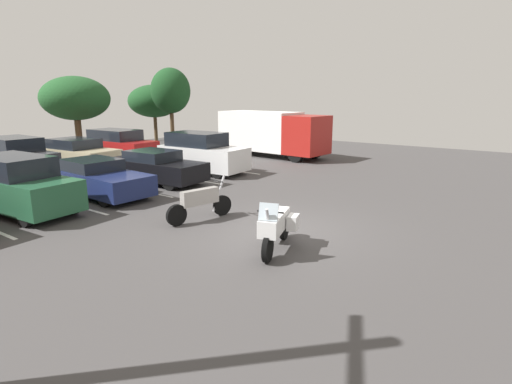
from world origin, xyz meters
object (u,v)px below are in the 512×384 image
at_px(motorcycle_touring, 276,226).
at_px(car_green, 19,185).
at_px(car_black, 155,167).
at_px(car_far_champagne, 78,153).
at_px(car_far_charcoal, 17,157).
at_px(car_far_red, 118,145).
at_px(car_white, 202,153).
at_px(motorcycle_second, 201,202).
at_px(car_navy, 98,178).
at_px(box_truck, 272,132).

xyz_separation_m(motorcycle_touring, car_green, (-1.99, 8.43, 0.27)).
xyz_separation_m(car_black, car_far_champagne, (0.14, 6.07, 0.07)).
bearing_deg(car_black, motorcycle_touring, -113.13).
bearing_deg(car_far_charcoal, car_green, -114.35).
relative_size(car_green, car_far_red, 0.89).
distance_m(car_black, car_white, 2.94).
distance_m(car_green, car_far_champagne, 8.50).
height_order(motorcycle_second, car_far_charcoal, car_far_charcoal).
distance_m(motorcycle_touring, motorcycle_second, 3.29).
relative_size(car_green, car_far_champagne, 0.93).
xyz_separation_m(car_black, car_white, (2.93, -0.04, 0.27)).
height_order(car_navy, car_far_red, car_far_red).
height_order(car_white, car_far_charcoal, car_white).
height_order(car_navy, car_black, car_black).
bearing_deg(car_green, car_far_champagne, 47.01).
relative_size(motorcycle_second, car_white, 0.51).
distance_m(car_white, car_far_champagne, 6.71).
distance_m(car_navy, box_truck, 12.25).
bearing_deg(car_black, car_far_charcoal, 111.96).
height_order(motorcycle_touring, car_far_red, car_far_red).
relative_size(car_black, car_white, 1.08).
bearing_deg(box_truck, car_far_red, 135.75).
bearing_deg(motorcycle_second, car_far_red, 63.99).
distance_m(car_navy, car_far_champagne, 6.82).
bearing_deg(car_far_red, box_truck, -44.25).
distance_m(car_white, car_far_red, 6.55).
distance_m(car_black, car_far_charcoal, 7.04).
bearing_deg(box_truck, car_white, -177.94).
xyz_separation_m(motorcycle_second, car_far_red, (5.81, 11.90, 0.31)).
bearing_deg(car_green, car_navy, 1.35).
relative_size(motorcycle_second, car_far_red, 0.46).
relative_size(motorcycle_second, box_truck, 0.32).
relative_size(car_green, car_navy, 0.92).
xyz_separation_m(car_navy, car_black, (2.80, 0.08, 0.03)).
relative_size(motorcycle_touring, car_far_charcoal, 0.48).
relative_size(car_green, car_black, 0.91).
relative_size(car_white, car_far_charcoal, 0.99).
height_order(car_green, car_far_red, car_green).
height_order(car_navy, box_truck, box_truck).
xyz_separation_m(car_far_red, box_truck, (6.49, -6.32, 0.60)).
bearing_deg(car_far_charcoal, car_far_champagne, -9.33).
height_order(motorcycle_touring, car_white, car_white).
relative_size(car_navy, car_black, 0.99).
relative_size(motorcycle_touring, car_green, 0.50).
xyz_separation_m(car_far_charcoal, car_far_champagne, (2.78, -0.46, -0.12)).
distance_m(motorcycle_touring, box_truck, 15.77).
relative_size(car_navy, box_truck, 0.67).
bearing_deg(motorcycle_touring, box_truck, 33.88).
bearing_deg(car_black, box_truck, 1.20).
bearing_deg(car_white, box_truck, 2.06).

